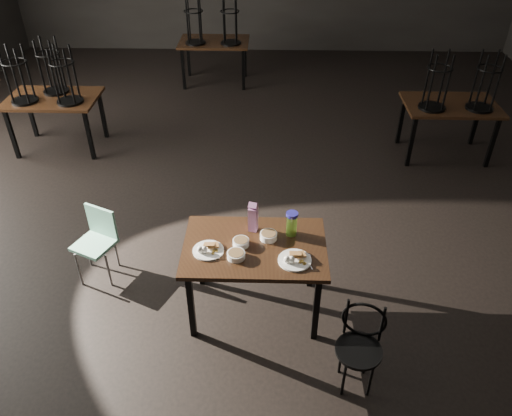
{
  "coord_description": "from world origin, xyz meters",
  "views": [
    {
      "loc": [
        0.14,
        -4.5,
        3.44
      ],
      "look_at": [
        0.04,
        -0.91,
        0.85
      ],
      "focal_mm": 35.0,
      "sensor_mm": 36.0,
      "label": 1
    }
  ],
  "objects_px": {
    "water_bottle": "(292,223)",
    "school_chair": "(97,237)",
    "juice_carton": "(253,217)",
    "bentwood_chair": "(360,341)",
    "main_table": "(255,253)"
  },
  "relations": [
    {
      "from": "main_table",
      "to": "juice_carton",
      "type": "distance_m",
      "value": 0.3
    },
    {
      "from": "school_chair",
      "to": "juice_carton",
      "type": "bearing_deg",
      "value": 16.0
    },
    {
      "from": "main_table",
      "to": "water_bottle",
      "type": "relative_size",
      "value": 5.37
    },
    {
      "from": "water_bottle",
      "to": "school_chair",
      "type": "xyz_separation_m",
      "value": [
        -1.82,
        0.29,
        -0.43
      ]
    },
    {
      "from": "main_table",
      "to": "school_chair",
      "type": "xyz_separation_m",
      "value": [
        -1.52,
        0.45,
        -0.23
      ]
    },
    {
      "from": "main_table",
      "to": "bentwood_chair",
      "type": "bearing_deg",
      "value": -41.25
    },
    {
      "from": "school_chair",
      "to": "water_bottle",
      "type": "bearing_deg",
      "value": 16.07
    },
    {
      "from": "water_bottle",
      "to": "school_chair",
      "type": "relative_size",
      "value": 0.31
    },
    {
      "from": "main_table",
      "to": "juice_carton",
      "type": "bearing_deg",
      "value": 95.13
    },
    {
      "from": "bentwood_chair",
      "to": "juice_carton",
      "type": "bearing_deg",
      "value": 147.11
    },
    {
      "from": "water_bottle",
      "to": "school_chair",
      "type": "height_order",
      "value": "water_bottle"
    },
    {
      "from": "bentwood_chair",
      "to": "main_table",
      "type": "bearing_deg",
      "value": 153.94
    },
    {
      "from": "main_table",
      "to": "school_chair",
      "type": "relative_size",
      "value": 1.66
    },
    {
      "from": "bentwood_chair",
      "to": "school_chair",
      "type": "height_order",
      "value": "bentwood_chair"
    },
    {
      "from": "juice_carton",
      "to": "bentwood_chair",
      "type": "bearing_deg",
      "value": -48.08
    }
  ]
}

